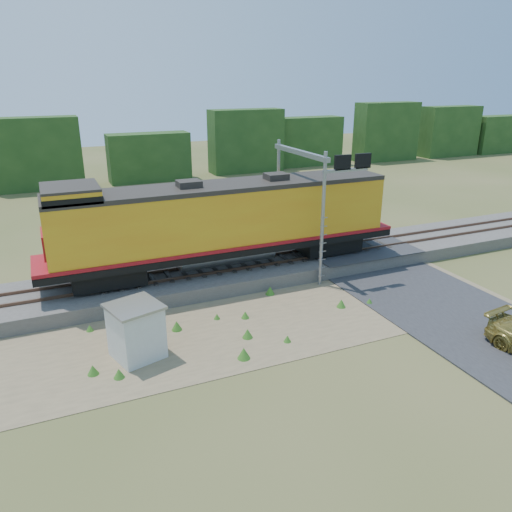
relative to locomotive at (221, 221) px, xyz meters
name	(u,v)px	position (x,y,z in m)	size (l,w,h in m)	color
ground	(305,316)	(2.20, -6.00, -3.59)	(140.00, 140.00, 0.00)	#475123
ballast	(257,269)	(2.20, 0.00, -3.19)	(70.00, 5.00, 0.80)	slate
rails	(257,261)	(2.20, 0.00, -2.71)	(70.00, 1.54, 0.16)	brown
dirt_shoulder	(264,319)	(0.20, -5.50, -3.58)	(26.00, 8.00, 0.03)	#8C7754
road	(407,287)	(9.20, -5.26, -3.50)	(7.00, 66.00, 0.86)	#38383A
tree_line_north	(144,153)	(2.20, 32.00, -0.52)	(130.00, 3.00, 6.50)	#1E3E16
weed_clumps	(239,329)	(-1.30, -5.90, -3.59)	(15.00, 6.20, 0.56)	#377320
locomotive	(221,221)	(0.00, 0.00, 0.00)	(20.68, 3.15, 5.33)	black
shed	(136,331)	(-6.18, -6.48, -2.37)	(2.53, 2.53, 2.41)	silver
signal_gantry	(311,180)	(5.31, -0.68, 2.06)	(3.01, 6.20, 7.58)	gray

